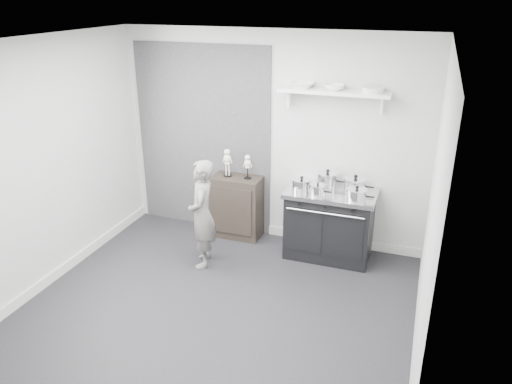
# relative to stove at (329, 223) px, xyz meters

# --- Properties ---
(ground) EXTENTS (4.00, 4.00, 0.00)m
(ground) POSITION_rel_stove_xyz_m (-0.88, -1.48, -0.44)
(ground) COLOR black
(ground) RESTS_ON ground
(room_shell) EXTENTS (4.02, 3.62, 2.71)m
(room_shell) POSITION_rel_stove_xyz_m (-0.97, -1.33, 1.20)
(room_shell) COLOR silver
(room_shell) RESTS_ON ground
(wall_shelf) EXTENTS (1.30, 0.26, 0.24)m
(wall_shelf) POSITION_rel_stove_xyz_m (-0.08, 0.20, 1.57)
(wall_shelf) COLOR white
(wall_shelf) RESTS_ON room_shell
(stove) EXTENTS (1.08, 0.68, 0.87)m
(stove) POSITION_rel_stove_xyz_m (0.00, 0.00, 0.00)
(stove) COLOR black
(stove) RESTS_ON ground
(side_cabinet) EXTENTS (0.65, 0.38, 0.84)m
(side_cabinet) POSITION_rel_stove_xyz_m (-1.28, 0.13, -0.02)
(side_cabinet) COLOR black
(side_cabinet) RESTS_ON ground
(child) EXTENTS (0.46, 0.56, 1.33)m
(child) POSITION_rel_stove_xyz_m (-1.39, -0.72, 0.23)
(child) COLOR slate
(child) RESTS_ON ground
(pot_front_left) EXTENTS (0.31, 0.23, 0.18)m
(pot_front_left) POSITION_rel_stove_xyz_m (-0.35, -0.09, 0.50)
(pot_front_left) COLOR silver
(pot_front_left) RESTS_ON stove
(pot_back_left) EXTENTS (0.35, 0.26, 0.22)m
(pot_back_left) POSITION_rel_stove_xyz_m (-0.08, 0.14, 0.52)
(pot_back_left) COLOR silver
(pot_back_left) RESTS_ON stove
(pot_back_right) EXTENTS (0.36, 0.27, 0.21)m
(pot_back_right) POSITION_rel_stove_xyz_m (0.26, 0.09, 0.51)
(pot_back_right) COLOR silver
(pot_back_right) RESTS_ON stove
(pot_front_right) EXTENTS (0.32, 0.24, 0.18)m
(pot_front_right) POSITION_rel_stove_xyz_m (0.33, -0.18, 0.50)
(pot_front_right) COLOR silver
(pot_front_right) RESTS_ON stove
(pot_front_center) EXTENTS (0.26, 0.17, 0.16)m
(pot_front_center) POSITION_rel_stove_xyz_m (-0.13, -0.18, 0.50)
(pot_front_center) COLOR silver
(pot_front_center) RESTS_ON stove
(skeleton_full) EXTENTS (0.12, 0.08, 0.42)m
(skeleton_full) POSITION_rel_stove_xyz_m (-1.41, 0.13, 0.62)
(skeleton_full) COLOR silver
(skeleton_full) RESTS_ON side_cabinet
(skeleton_torso) EXTENTS (0.10, 0.07, 0.37)m
(skeleton_torso) POSITION_rel_stove_xyz_m (-1.13, 0.13, 0.59)
(skeleton_torso) COLOR silver
(skeleton_torso) RESTS_ON side_cabinet
(bowl_large) EXTENTS (0.28, 0.28, 0.07)m
(bowl_large) POSITION_rel_stove_xyz_m (-0.46, 0.19, 1.64)
(bowl_large) COLOR white
(bowl_large) RESTS_ON wall_shelf
(bowl_small) EXTENTS (0.22, 0.22, 0.07)m
(bowl_small) POSITION_rel_stove_xyz_m (-0.07, 0.19, 1.64)
(bowl_small) COLOR white
(bowl_small) RESTS_ON wall_shelf
(plate_stack) EXTENTS (0.24, 0.24, 0.06)m
(plate_stack) POSITION_rel_stove_xyz_m (0.36, 0.19, 1.63)
(plate_stack) COLOR silver
(plate_stack) RESTS_ON wall_shelf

